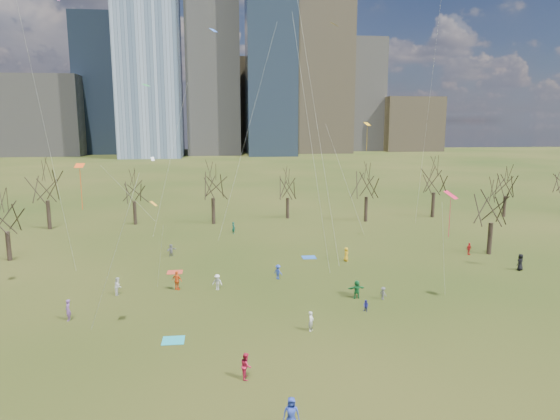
{
  "coord_description": "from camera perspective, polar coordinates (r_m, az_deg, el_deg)",
  "views": [
    {
      "loc": [
        -5.88,
        -36.54,
        15.76
      ],
      "look_at": [
        0.0,
        12.0,
        7.0
      ],
      "focal_mm": 32.0,
      "sensor_mm": 36.0,
      "label": 1
    }
  ],
  "objects": [
    {
      "name": "bare_tree_row",
      "position": [
        74.62,
        -2.4,
        2.72
      ],
      "size": [
        113.04,
        29.8,
        9.5
      ],
      "color": "black",
      "rests_on": "ground"
    },
    {
      "name": "person_4",
      "position": [
        48.41,
        -11.68,
        -7.9
      ],
      "size": [
        1.17,
        0.95,
        1.86
      ],
      "primitive_type": "imported",
      "rotation": [
        0.0,
        0.0,
        2.6
      ],
      "color": "#EB581A",
      "rests_on": "ground"
    },
    {
      "name": "person_3",
      "position": [
        46.08,
        11.71,
        -9.3
      ],
      "size": [
        0.74,
        0.87,
        1.16
      ],
      "primitive_type": "imported",
      "rotation": [
        0.0,
        0.0,
        2.08
      ],
      "color": "#5C5B60",
      "rests_on": "ground"
    },
    {
      "name": "person_1",
      "position": [
        38.86,
        3.56,
        -12.56
      ],
      "size": [
        0.6,
        0.67,
        1.53
      ],
      "primitive_type": "imported",
      "rotation": [
        0.0,
        0.0,
        1.02
      ],
      "color": "silver",
      "rests_on": "ground"
    },
    {
      "name": "blanket_navy",
      "position": [
        58.7,
        3.33,
        -5.42
      ],
      "size": [
        1.6,
        1.5,
        0.03
      ],
      "primitive_type": "cube",
      "color": "#2352A7",
      "rests_on": "ground"
    },
    {
      "name": "person_12",
      "position": [
        57.4,
        7.56,
        -5.04
      ],
      "size": [
        0.58,
        0.82,
        1.6
      ],
      "primitive_type": "imported",
      "rotation": [
        0.0,
        0.0,
        1.66
      ],
      "color": "gold",
      "rests_on": "ground"
    },
    {
      "name": "person_5",
      "position": [
        45.88,
        8.76,
        -8.94
      ],
      "size": [
        1.61,
        0.67,
        1.69
      ],
      "primitive_type": "imported",
      "rotation": [
        0.0,
        0.0,
        3.25
      ],
      "color": "#17682F",
      "rests_on": "ground"
    },
    {
      "name": "kites_airborne",
      "position": [
        49.85,
        0.94,
        7.26
      ],
      "size": [
        67.05,
        43.88,
        33.31
      ],
      "color": "#F35014",
      "rests_on": "ground"
    },
    {
      "name": "blanket_teal",
      "position": [
        38.29,
        -12.1,
        -14.36
      ],
      "size": [
        1.6,
        1.5,
        0.03
      ],
      "primitive_type": "cube",
      "color": "teal",
      "rests_on": "ground"
    },
    {
      "name": "blanket_crimson",
      "position": [
        54.17,
        -11.92,
        -6.97
      ],
      "size": [
        1.6,
        1.5,
        0.03
      ],
      "primitive_type": "cube",
      "color": "#B33623",
      "rests_on": "ground"
    },
    {
      "name": "downtown_skyline",
      "position": [
        248.3,
        -6.32,
        15.47
      ],
      "size": [
        212.5,
        78.0,
        118.0
      ],
      "color": "slate",
      "rests_on": "ground"
    },
    {
      "name": "person_8",
      "position": [
        43.08,
        9.79,
        -10.74
      ],
      "size": [
        0.6,
        0.62,
        1.0
      ],
      "primitive_type": "imported",
      "rotation": [
        0.0,
        0.0,
        5.38
      ],
      "color": "navy",
      "rests_on": "ground"
    },
    {
      "name": "person_11",
      "position": [
        60.37,
        -12.34,
        -4.51
      ],
      "size": [
        1.26,
        1.23,
        1.44
      ],
      "primitive_type": "imported",
      "rotation": [
        0.0,
        0.0,
        0.76
      ],
      "color": "slate",
      "rests_on": "ground"
    },
    {
      "name": "person_2",
      "position": [
        32.36,
        -3.89,
        -17.33
      ],
      "size": [
        0.64,
        0.82,
        1.67
      ],
      "primitive_type": "imported",
      "rotation": [
        0.0,
        0.0,
        1.58
      ],
      "color": "#C31B3F",
      "rests_on": "ground"
    },
    {
      "name": "person_7",
      "position": [
        44.0,
        -23.07,
        -10.47
      ],
      "size": [
        0.5,
        0.69,
        1.74
      ],
      "primitive_type": "imported",
      "rotation": [
        0.0,
        0.0,
        4.86
      ],
      "color": "#7E4F9F",
      "rests_on": "ground"
    },
    {
      "name": "person_13",
      "position": [
        70.93,
        -5.34,
        -2.04
      ],
      "size": [
        0.64,
        0.72,
        1.66
      ],
      "primitive_type": "imported",
      "rotation": [
        0.0,
        0.0,
        2.07
      ],
      "color": "#16675B",
      "rests_on": "ground"
    },
    {
      "name": "person_9",
      "position": [
        47.92,
        -7.18,
        -8.17
      ],
      "size": [
        1.12,
        0.9,
        1.52
      ],
      "primitive_type": "imported",
      "rotation": [
        0.0,
        0.0,
        5.88
      ],
      "color": "silver",
      "rests_on": "ground"
    },
    {
      "name": "person_14",
      "position": [
        48.54,
        -18.02,
        -8.27
      ],
      "size": [
        0.68,
        0.85,
        1.66
      ],
      "primitive_type": "imported",
      "rotation": [
        0.0,
        0.0,
        1.51
      ],
      "color": "silver",
      "rests_on": "ground"
    },
    {
      "name": "ground",
      "position": [
        40.23,
        2.11,
        -12.92
      ],
      "size": [
        500.0,
        500.0,
        0.0
      ],
      "primitive_type": "plane",
      "color": "black",
      "rests_on": "ground"
    },
    {
      "name": "person_15",
      "position": [
        50.65,
        -0.22,
        -7.08
      ],
      "size": [
        1.08,
        1.08,
        1.5
      ],
      "primitive_type": "imported",
      "rotation": [
        0.0,
        0.0,
        2.36
      ],
      "color": "#263FA5",
      "rests_on": "ground"
    },
    {
      "name": "person_0",
      "position": [
        27.81,
        1.29,
        -22.21
      ],
      "size": [
        0.91,
        0.64,
        1.75
      ],
      "primitive_type": "imported",
      "rotation": [
        0.0,
        0.0,
        6.18
      ],
      "color": "#223596",
      "rests_on": "ground"
    },
    {
      "name": "person_6",
      "position": [
        59.26,
        25.78,
        -5.4
      ],
      "size": [
        1.05,
        0.93,
        1.81
      ],
      "primitive_type": "imported",
      "rotation": [
        0.0,
        0.0,
        3.64
      ],
      "color": "black",
      "rests_on": "ground"
    },
    {
      "name": "person_10",
      "position": [
        63.72,
        20.79,
        -4.17
      ],
      "size": [
        0.92,
        0.72,
        1.45
      ],
      "primitive_type": "imported",
      "rotation": [
        0.0,
        0.0,
        0.5
      ],
      "color": "red",
      "rests_on": "ground"
    }
  ]
}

